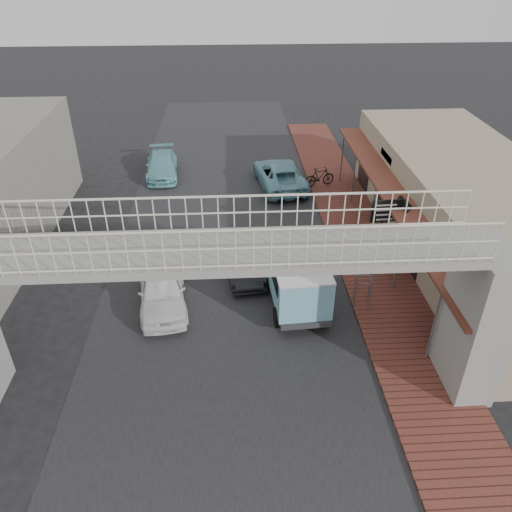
{
  "coord_description": "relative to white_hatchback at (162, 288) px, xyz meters",
  "views": [
    {
      "loc": [
        0.36,
        -15.3,
        12.13
      ],
      "look_at": [
        1.27,
        1.09,
        1.8
      ],
      "focal_mm": 35.0,
      "sensor_mm": 36.0,
      "label": 1
    }
  ],
  "objects": [
    {
      "name": "motorcycle_near",
      "position": [
        7.73,
        3.52,
        -0.22
      ],
      "size": [
        1.72,
        1.11,
        0.86
      ],
      "primitive_type": "imported",
      "rotation": [
        0.0,
        0.0,
        1.21
      ],
      "color": "black",
      "rests_on": "sidewalk"
    },
    {
      "name": "road_strip",
      "position": [
        2.43,
        -0.62,
        -0.74
      ],
      "size": [
        10.0,
        60.0,
        0.01
      ],
      "primitive_type": "cube",
      "color": "black",
      "rests_on": "ground"
    },
    {
      "name": "angkot_far",
      "position": [
        -1.36,
        13.0,
        -0.1
      ],
      "size": [
        2.17,
        4.59,
        1.29
      ],
      "primitive_type": "imported",
      "rotation": [
        0.0,
        0.0,
        0.08
      ],
      "color": "#6CB3BB",
      "rests_on": "ground"
    },
    {
      "name": "footbridge",
      "position": [
        2.43,
        -4.62,
        2.43
      ],
      "size": [
        16.4,
        2.4,
        6.34
      ],
      "color": "gray",
      "rests_on": "ground"
    },
    {
      "name": "dark_sedan",
      "position": [
        3.21,
        2.17,
        -0.06
      ],
      "size": [
        1.88,
        4.29,
        1.37
      ],
      "primitive_type": "imported",
      "rotation": [
        0.0,
        0.0,
        0.11
      ],
      "color": "black",
      "rests_on": "ground"
    },
    {
      "name": "shophouse_row",
      "position": [
        13.39,
        3.38,
        1.26
      ],
      "size": [
        7.2,
        18.0,
        4.0
      ],
      "color": "gray",
      "rests_on": "ground"
    },
    {
      "name": "arrow_sign",
      "position": [
        9.97,
        2.09,
        2.03
      ],
      "size": [
        1.93,
        1.23,
        3.32
      ],
      "rotation": [
        0.0,
        0.0,
        0.05
      ],
      "color": "#59595B",
      "rests_on": "sidewalk"
    },
    {
      "name": "ground",
      "position": [
        2.43,
        -0.62,
        -0.75
      ],
      "size": [
        120.0,
        120.0,
        0.0
      ],
      "primitive_type": "plane",
      "color": "black",
      "rests_on": "ground"
    },
    {
      "name": "street_clock",
      "position": [
        7.73,
        -0.7,
        1.82
      ],
      "size": [
        0.76,
        0.66,
        2.98
      ],
      "rotation": [
        0.0,
        0.0,
        -0.18
      ],
      "color": "#59595B",
      "rests_on": "sidewalk"
    },
    {
      "name": "motorcycle_far",
      "position": [
        7.95,
        10.68,
        -0.1
      ],
      "size": [
        1.91,
        0.99,
        1.1
      ],
      "primitive_type": "imported",
      "rotation": [
        0.0,
        0.0,
        1.84
      ],
      "color": "black",
      "rests_on": "sidewalk"
    },
    {
      "name": "sidewalk",
      "position": [
        8.93,
        2.38,
        -0.7
      ],
      "size": [
        3.0,
        40.0,
        0.1
      ],
      "primitive_type": "cube",
      "color": "brown",
      "rests_on": "ground"
    },
    {
      "name": "white_hatchback",
      "position": [
        0.0,
        0.0,
        0.0
      ],
      "size": [
        2.36,
        4.59,
        1.5
      ],
      "primitive_type": "imported",
      "rotation": [
        0.0,
        0.0,
        0.14
      ],
      "color": "white",
      "rests_on": "ground"
    },
    {
      "name": "angkot_van",
      "position": [
        5.21,
        -0.09,
        0.64
      ],
      "size": [
        2.32,
        4.6,
        2.19
      ],
      "rotation": [
        0.0,
        0.0,
        0.07
      ],
      "color": "black",
      "rests_on": "ground"
    },
    {
      "name": "angkot_curb",
      "position": [
        5.66,
        10.94,
        -0.02
      ],
      "size": [
        3.1,
        5.52,
        1.46
      ],
      "primitive_type": "imported",
      "rotation": [
        0.0,
        0.0,
        3.27
      ],
      "color": "#69A8B6",
      "rests_on": "ground"
    }
  ]
}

